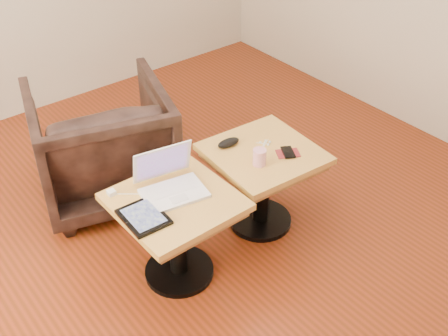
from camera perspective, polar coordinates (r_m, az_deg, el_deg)
room_shell at (r=2.61m, az=-4.02°, el=12.60°), size 4.52×4.52×2.71m
side_table_left at (r=3.01m, az=-4.91°, el=-5.17°), size 0.61×0.61×0.55m
side_table_right at (r=3.35m, az=3.94°, el=-0.19°), size 0.64×0.64×0.55m
laptop at (r=2.96m, az=-5.48°, el=-1.52°), size 0.37×0.34×0.23m
tablet at (r=2.82m, az=-8.17°, el=-4.92°), size 0.21×0.26×0.02m
charging_adapter at (r=2.99m, az=-11.37°, el=-2.46°), size 0.04×0.04×0.02m
glasses_case at (r=3.30m, az=0.45°, el=2.59°), size 0.15×0.07×0.05m
striped_cup at (r=3.13m, az=3.62°, el=1.11°), size 0.08×0.08×0.10m
earbuds_tangle at (r=3.33m, az=4.23°, el=2.55°), size 0.07×0.06×0.01m
phone_on_sleeve at (r=3.26m, az=6.52°, el=1.55°), size 0.16×0.14×0.02m
armchair at (r=3.70m, az=-12.26°, el=2.43°), size 1.05×1.06×0.78m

